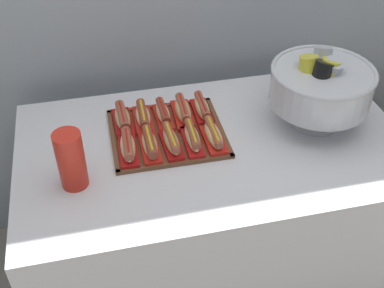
# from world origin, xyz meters

# --- Properties ---
(ground_plane) EXTENTS (10.00, 10.00, 0.00)m
(ground_plane) POSITION_xyz_m (0.00, 0.00, 0.00)
(ground_plane) COLOR gray
(buffet_table) EXTENTS (1.38, 0.80, 0.77)m
(buffet_table) POSITION_xyz_m (0.00, 0.00, 0.41)
(buffet_table) COLOR silver
(buffet_table) RESTS_ON ground_plane
(serving_tray) EXTENTS (0.41, 0.36, 0.01)m
(serving_tray) POSITION_xyz_m (-0.15, 0.08, 0.78)
(serving_tray) COLOR brown
(serving_tray) RESTS_ON buffet_table
(hot_dog_0) EXTENTS (0.07, 0.17, 0.06)m
(hot_dog_0) POSITION_xyz_m (-0.30, 0.00, 0.81)
(hot_dog_0) COLOR #B21414
(hot_dog_0) RESTS_ON serving_tray
(hot_dog_1) EXTENTS (0.06, 0.17, 0.06)m
(hot_dog_1) POSITION_xyz_m (-0.23, 0.00, 0.81)
(hot_dog_1) COLOR red
(hot_dog_1) RESTS_ON serving_tray
(hot_dog_2) EXTENTS (0.06, 0.17, 0.06)m
(hot_dog_2) POSITION_xyz_m (-0.15, 0.00, 0.81)
(hot_dog_2) COLOR #B21414
(hot_dog_2) RESTS_ON serving_tray
(hot_dog_3) EXTENTS (0.06, 0.17, 0.06)m
(hot_dog_3) POSITION_xyz_m (-0.08, 0.00, 0.81)
(hot_dog_3) COLOR red
(hot_dog_3) RESTS_ON serving_tray
(hot_dog_4) EXTENTS (0.07, 0.18, 0.06)m
(hot_dog_4) POSITION_xyz_m (-0.00, -0.00, 0.81)
(hot_dog_4) COLOR red
(hot_dog_4) RESTS_ON serving_tray
(hot_dog_5) EXTENTS (0.07, 0.17, 0.06)m
(hot_dog_5) POSITION_xyz_m (-0.30, 0.17, 0.81)
(hot_dog_5) COLOR #B21414
(hot_dog_5) RESTS_ON serving_tray
(hot_dog_6) EXTENTS (0.07, 0.17, 0.06)m
(hot_dog_6) POSITION_xyz_m (-0.22, 0.17, 0.81)
(hot_dog_6) COLOR red
(hot_dog_6) RESTS_ON serving_tray
(hot_dog_7) EXTENTS (0.06, 0.16, 0.06)m
(hot_dog_7) POSITION_xyz_m (-0.15, 0.17, 0.81)
(hot_dog_7) COLOR red
(hot_dog_7) RESTS_ON serving_tray
(hot_dog_8) EXTENTS (0.07, 0.19, 0.06)m
(hot_dog_8) POSITION_xyz_m (-0.07, 0.17, 0.81)
(hot_dog_8) COLOR red
(hot_dog_8) RESTS_ON serving_tray
(hot_dog_9) EXTENTS (0.06, 0.17, 0.06)m
(hot_dog_9) POSITION_xyz_m (0.00, 0.16, 0.81)
(hot_dog_9) COLOR red
(hot_dog_9) RESTS_ON serving_tray
(punch_bowl) EXTENTS (0.37, 0.37, 0.28)m
(punch_bowl) POSITION_xyz_m (0.40, 0.03, 0.94)
(punch_bowl) COLOR silver
(punch_bowl) RESTS_ON buffet_table
(cup_stack) EXTENTS (0.09, 0.09, 0.20)m
(cup_stack) POSITION_xyz_m (-0.49, -0.10, 0.87)
(cup_stack) COLOR red
(cup_stack) RESTS_ON buffet_table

